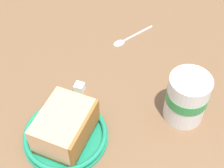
% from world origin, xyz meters
% --- Properties ---
extents(ground_plane, '(1.56, 1.56, 0.02)m').
position_xyz_m(ground_plane, '(0.00, 0.00, -0.01)').
color(ground_plane, brown).
extents(small_plate, '(0.16, 0.16, 0.02)m').
position_xyz_m(small_plate, '(-0.11, 0.02, 0.01)').
color(small_plate, '#1E8C66').
rests_on(small_plate, ground_plane).
extents(cake_slice, '(0.12, 0.10, 0.06)m').
position_xyz_m(cake_slice, '(-0.11, 0.01, 0.04)').
color(cake_slice, '#9E662D').
rests_on(cake_slice, small_plate).
extents(tea_mug, '(0.11, 0.08, 0.10)m').
position_xyz_m(tea_mug, '(0.05, -0.16, 0.05)').
color(tea_mug, white).
rests_on(tea_mug, ground_plane).
extents(teaspoon, '(0.11, 0.06, 0.01)m').
position_xyz_m(teaspoon, '(0.19, 0.04, 0.00)').
color(teaspoon, silver).
rests_on(teaspoon, ground_plane).
extents(sugar_cube, '(0.02, 0.02, 0.02)m').
position_xyz_m(sugar_cube, '(-0.00, 0.06, 0.01)').
color(sugar_cube, white).
rests_on(sugar_cube, ground_plane).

